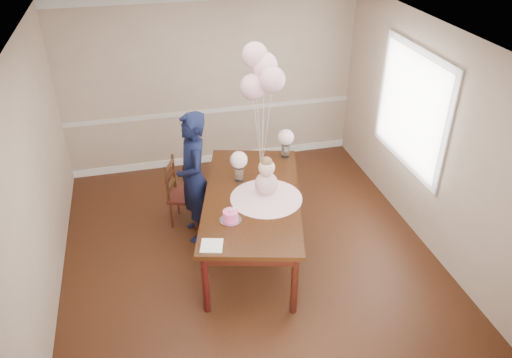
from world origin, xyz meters
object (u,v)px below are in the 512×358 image
Objects in this scene: dining_table_top at (252,197)px; woman at (194,178)px; birthday_cake at (231,215)px; dining_chair_seat at (186,196)px.

woman is (-0.62, 0.51, 0.06)m from dining_table_top.
birthday_cake is at bearing 12.36° from woman.
birthday_cake reaches higher than dining_table_top.
birthday_cake is at bearing -113.96° from dining_table_top.
birthday_cake reaches higher than dining_chair_seat.
dining_table_top is at bearing 51.22° from birthday_cake.
dining_table_top is at bearing 46.60° from woman.
dining_chair_seat is at bearing 145.99° from dining_table_top.
dining_table_top is 1.29× the size of woman.
dining_table_top is 0.56m from birthday_cake.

